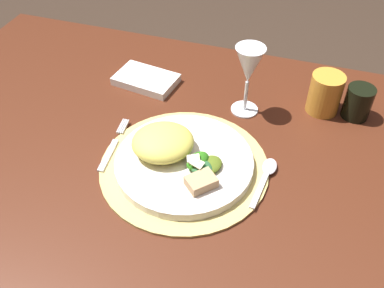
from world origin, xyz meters
TOP-DOWN VIEW (x-y plane):
  - dining_table at (0.00, 0.00)m, footprint 1.32×0.86m
  - placemat at (0.03, -0.03)m, footprint 0.33×0.33m
  - dinner_plate at (0.03, -0.03)m, footprint 0.27×0.27m
  - pasta_serving at (-0.01, -0.02)m, footprint 0.16×0.16m
  - salad_greens at (0.07, -0.04)m, footprint 0.08×0.07m
  - bread_piece at (0.08, -0.09)m, footprint 0.06×0.07m
  - fork at (-0.13, -0.03)m, footprint 0.03×0.16m
  - spoon at (0.19, -0.00)m, footprint 0.03×0.14m
  - napkin at (-0.15, 0.21)m, footprint 0.16×0.11m
  - wine_glass at (0.10, 0.18)m, footprint 0.06×0.06m
  - amber_tumbler at (0.27, 0.24)m, footprint 0.07×0.07m
  - dark_tumbler at (0.34, 0.24)m, footprint 0.06×0.06m

SIDE VIEW (x-z plane):
  - dining_table at x=0.00m, z-range 0.22..0.94m
  - placemat at x=0.03m, z-range 0.73..0.73m
  - spoon at x=0.19m, z-range 0.73..0.74m
  - fork at x=-0.13m, z-range 0.73..0.74m
  - napkin at x=-0.15m, z-range 0.73..0.75m
  - dinner_plate at x=0.03m, z-range 0.73..0.75m
  - salad_greens at x=0.07m, z-range 0.75..0.77m
  - bread_piece at x=0.08m, z-range 0.75..0.77m
  - dark_tumbler at x=0.34m, z-range 0.73..0.80m
  - amber_tumbler at x=0.27m, z-range 0.73..0.82m
  - pasta_serving at x=-0.01m, z-range 0.75..0.80m
  - wine_glass at x=0.10m, z-range 0.76..0.92m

